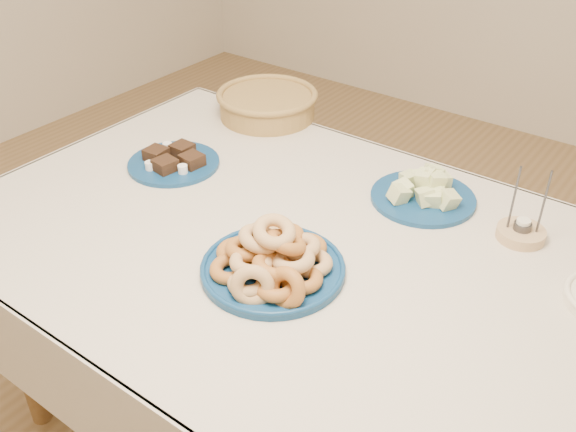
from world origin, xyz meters
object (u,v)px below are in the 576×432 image
object	(u,v)px
donut_platter	(272,261)
wicker_basket	(267,103)
melon_plate	(425,192)
brownie_plate	(174,161)
dining_table	(300,277)
candle_holder	(521,232)

from	to	relation	value
donut_platter	wicker_basket	xyz separation A→B (m)	(-0.52, 0.64, 0.01)
melon_plate	brownie_plate	bearing A→B (deg)	-158.67
dining_table	melon_plate	bearing A→B (deg)	66.35
dining_table	donut_platter	bearing A→B (deg)	-80.90
dining_table	wicker_basket	world-z (taller)	wicker_basket
brownie_plate	candle_holder	xyz separation A→B (m)	(0.92, 0.24, 0.00)
melon_plate	wicker_basket	distance (m)	0.67
dining_table	candle_holder	size ratio (longest dim) A/B	8.99
donut_platter	brownie_plate	world-z (taller)	donut_platter
brownie_plate	wicker_basket	distance (m)	0.42
wicker_basket	dining_table	bearing A→B (deg)	-45.49
wicker_basket	brownie_plate	bearing A→B (deg)	-91.10
donut_platter	brownie_plate	size ratio (longest dim) A/B	1.32
melon_plate	dining_table	bearing A→B (deg)	-113.65
donut_platter	melon_plate	size ratio (longest dim) A/B	1.28
brownie_plate	candle_holder	distance (m)	0.95
melon_plate	candle_holder	bearing A→B (deg)	-3.93
dining_table	donut_platter	size ratio (longest dim) A/B	4.02
dining_table	donut_platter	world-z (taller)	donut_platter
brownie_plate	candle_holder	bearing A→B (deg)	14.56
candle_holder	wicker_basket	bearing A→B (deg)	168.64
melon_plate	donut_platter	bearing A→B (deg)	-105.00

